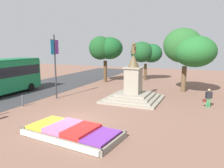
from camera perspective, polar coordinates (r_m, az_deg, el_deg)
ground_plane at (r=14.94m, az=-9.89°, el=-9.58°), size 73.93×73.93×0.00m
flower_planter at (r=12.63m, az=-10.53°, el=-12.19°), size 5.75×3.22×0.56m
statue_monument at (r=20.16m, az=5.52°, el=-1.42°), size 5.02×5.02×5.25m
banner_pole at (r=21.05m, az=-14.63°, el=5.23°), size 0.14×1.31×5.95m
pedestrian_with_handbag at (r=19.30m, az=23.87°, el=-3.16°), size 0.71×0.35×1.56m
kerb_bollard_mid_b at (r=19.52m, az=-22.34°, el=-3.98°), size 0.13×0.13×0.98m
park_tree_far_left at (r=23.99m, az=19.52°, el=8.64°), size 5.35×4.42×6.79m
park_tree_behind_statue at (r=31.87m, az=8.86°, el=8.10°), size 4.29×3.99×5.54m
park_tree_far_right at (r=29.81m, az=-1.56°, el=9.37°), size 4.35×3.99×6.22m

